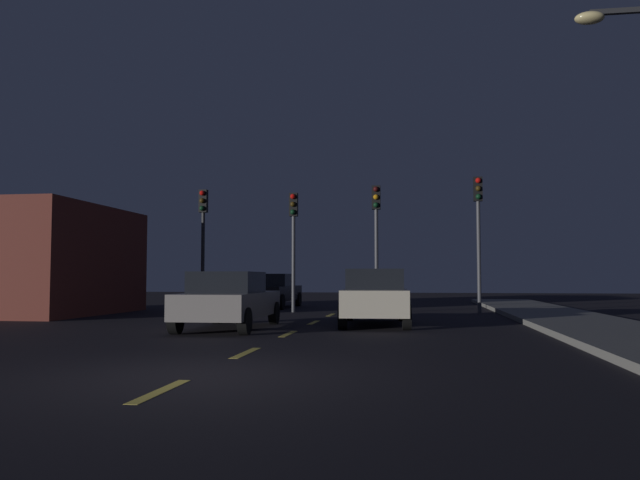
{
  "coord_description": "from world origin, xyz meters",
  "views": [
    {
      "loc": [
        2.97,
        -8.36,
        1.34
      ],
      "look_at": [
        -0.66,
        15.85,
        2.78
      ],
      "focal_mm": 35.56,
      "sensor_mm": 36.0,
      "label": 1
    }
  ],
  "objects_px": {
    "traffic_signal_far_right": "(478,218)",
    "traffic_signal_center_right": "(376,223)",
    "car_adjacent_lane": "(229,300)",
    "car_oncoming_far": "(272,290)",
    "car_stopped_ahead": "(375,297)",
    "traffic_signal_far_left": "(203,226)",
    "traffic_signal_center_left": "(293,228)"
  },
  "relations": [
    {
      "from": "traffic_signal_center_left",
      "to": "traffic_signal_far_right",
      "type": "distance_m",
      "value": 6.96
    },
    {
      "from": "traffic_signal_center_right",
      "to": "car_stopped_ahead",
      "type": "xyz_separation_m",
      "value": [
        0.32,
        -6.0,
        -2.58
      ]
    },
    {
      "from": "traffic_signal_far_right",
      "to": "traffic_signal_center_right",
      "type": "bearing_deg",
      "value": -179.99
    },
    {
      "from": "traffic_signal_far_left",
      "to": "car_adjacent_lane",
      "type": "xyz_separation_m",
      "value": [
        3.47,
        -7.94,
        -2.61
      ]
    },
    {
      "from": "car_stopped_ahead",
      "to": "car_adjacent_lane",
      "type": "height_order",
      "value": "car_stopped_ahead"
    },
    {
      "from": "traffic_signal_far_left",
      "to": "car_stopped_ahead",
      "type": "relative_size",
      "value": 1.04
    },
    {
      "from": "traffic_signal_far_left",
      "to": "traffic_signal_center_left",
      "type": "distance_m",
      "value": 3.63
    },
    {
      "from": "traffic_signal_center_left",
      "to": "traffic_signal_far_right",
      "type": "relative_size",
      "value": 0.91
    },
    {
      "from": "traffic_signal_center_right",
      "to": "car_adjacent_lane",
      "type": "xyz_separation_m",
      "value": [
        -3.35,
        -7.94,
        -2.62
      ]
    },
    {
      "from": "traffic_signal_far_left",
      "to": "car_adjacent_lane",
      "type": "height_order",
      "value": "traffic_signal_far_left"
    },
    {
      "from": "traffic_signal_far_left",
      "to": "traffic_signal_center_right",
      "type": "xyz_separation_m",
      "value": [
        6.81,
        0.0,
        0.01
      ]
    },
    {
      "from": "traffic_signal_far_left",
      "to": "car_oncoming_far",
      "type": "xyz_separation_m",
      "value": [
        1.98,
        3.51,
        -2.6
      ]
    },
    {
      "from": "traffic_signal_center_right",
      "to": "car_oncoming_far",
      "type": "distance_m",
      "value": 6.52
    },
    {
      "from": "car_stopped_ahead",
      "to": "car_oncoming_far",
      "type": "distance_m",
      "value": 10.81
    },
    {
      "from": "traffic_signal_center_right",
      "to": "car_adjacent_lane",
      "type": "relative_size",
      "value": 1.06
    },
    {
      "from": "traffic_signal_far_left",
      "to": "car_adjacent_lane",
      "type": "relative_size",
      "value": 1.05
    },
    {
      "from": "traffic_signal_far_right",
      "to": "car_oncoming_far",
      "type": "height_order",
      "value": "traffic_signal_far_right"
    },
    {
      "from": "traffic_signal_center_left",
      "to": "car_stopped_ahead",
      "type": "xyz_separation_m",
      "value": [
        3.5,
        -6.0,
        -2.44
      ]
    },
    {
      "from": "car_stopped_ahead",
      "to": "traffic_signal_center_left",
      "type": "bearing_deg",
      "value": 120.28
    },
    {
      "from": "traffic_signal_center_left",
      "to": "traffic_signal_far_left",
      "type": "bearing_deg",
      "value": 179.99
    },
    {
      "from": "car_adjacent_lane",
      "to": "car_oncoming_far",
      "type": "distance_m",
      "value": 11.54
    },
    {
      "from": "car_stopped_ahead",
      "to": "car_oncoming_far",
      "type": "height_order",
      "value": "car_stopped_ahead"
    },
    {
      "from": "traffic_signal_far_left",
      "to": "traffic_signal_far_right",
      "type": "relative_size",
      "value": 0.95
    },
    {
      "from": "car_stopped_ahead",
      "to": "traffic_signal_far_left",
      "type": "bearing_deg",
      "value": 139.93
    },
    {
      "from": "traffic_signal_center_right",
      "to": "traffic_signal_far_right",
      "type": "distance_m",
      "value": 3.77
    },
    {
      "from": "traffic_signal_far_left",
      "to": "car_stopped_ahead",
      "type": "xyz_separation_m",
      "value": [
        7.13,
        -6.0,
        -2.57
      ]
    },
    {
      "from": "traffic_signal_center_right",
      "to": "car_stopped_ahead",
      "type": "bearing_deg",
      "value": -86.98
    },
    {
      "from": "traffic_signal_center_right",
      "to": "car_stopped_ahead",
      "type": "height_order",
      "value": "traffic_signal_center_right"
    },
    {
      "from": "traffic_signal_center_right",
      "to": "car_oncoming_far",
      "type": "relative_size",
      "value": 1.06
    },
    {
      "from": "traffic_signal_center_left",
      "to": "car_oncoming_far",
      "type": "bearing_deg",
      "value": 115.15
    },
    {
      "from": "traffic_signal_far_left",
      "to": "traffic_signal_center_right",
      "type": "bearing_deg",
      "value": 0.0
    },
    {
      "from": "traffic_signal_far_left",
      "to": "traffic_signal_far_right",
      "type": "distance_m",
      "value": 10.58
    }
  ]
}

